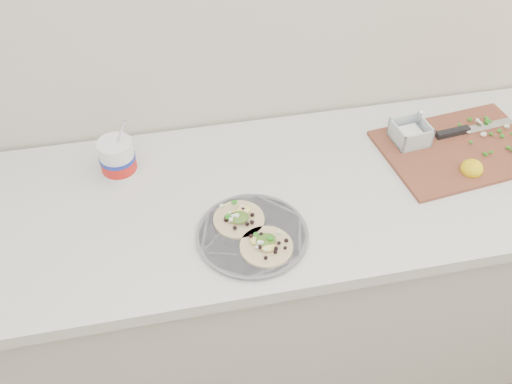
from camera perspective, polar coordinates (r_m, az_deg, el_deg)
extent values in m
cube|color=beige|center=(1.58, -5.48, 17.73)|extent=(3.50, 0.05, 2.60)
cube|color=beige|center=(1.94, -2.55, -10.08)|extent=(2.40, 0.62, 0.86)
cube|color=silver|center=(1.58, -2.94, -1.23)|extent=(2.44, 0.66, 0.04)
cylinder|color=slate|center=(1.46, -0.37, -4.34)|extent=(0.27, 0.27, 0.01)
cylinder|color=slate|center=(1.46, -0.37, -4.21)|extent=(0.29, 0.29, 0.00)
cylinder|color=white|center=(1.64, -13.67, 3.23)|extent=(0.10, 0.10, 0.12)
cylinder|color=red|center=(1.65, -13.60, 2.92)|extent=(0.10, 0.10, 0.04)
cylinder|color=#192D99|center=(1.64, -13.71, 3.40)|extent=(0.10, 0.10, 0.01)
cube|color=brown|center=(1.81, 19.71, 4.07)|extent=(0.49, 0.37, 0.01)
cube|color=white|center=(1.78, 15.13, 5.52)|extent=(0.06, 0.06, 0.03)
ellipsoid|color=yellow|center=(1.73, 20.83, 2.39)|extent=(0.06, 0.06, 0.05)
cube|color=silver|center=(1.92, 22.23, 6.15)|extent=(0.17, 0.05, 0.00)
cube|color=black|center=(1.85, 19.07, 5.66)|extent=(0.11, 0.03, 0.02)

